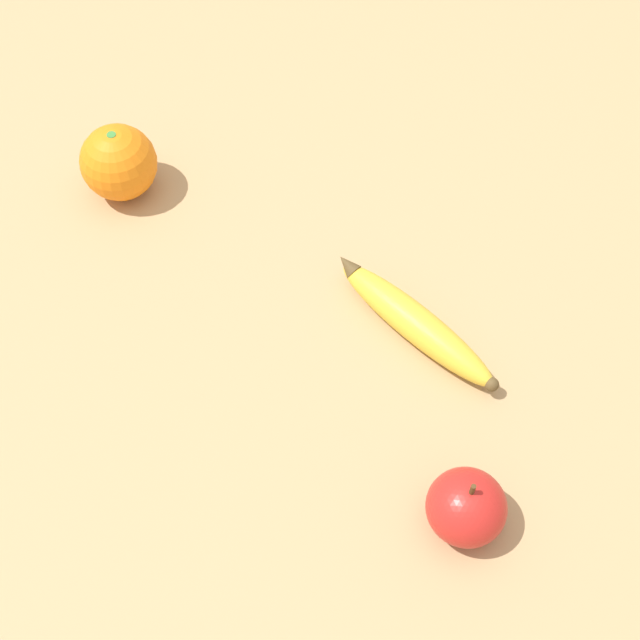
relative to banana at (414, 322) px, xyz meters
The scene contains 4 objects.
ground_plane 0.11m from the banana, 13.95° to the left, with size 3.00×3.00×0.00m, color tan.
banana is the anchor object (origin of this frame).
orange 0.37m from the banana, 14.34° to the right, with size 0.08×0.08×0.08m.
apple 0.20m from the banana, 116.27° to the left, with size 0.07×0.07×0.08m.
Camera 1 is at (-0.17, 0.47, 0.75)m, focal length 50.00 mm.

